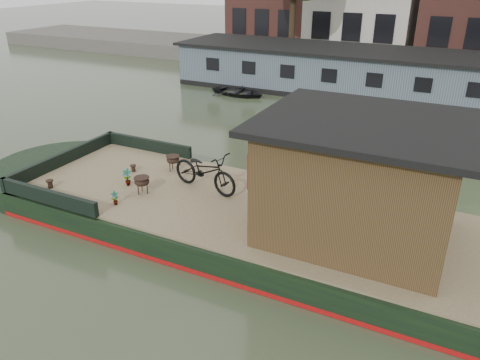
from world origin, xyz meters
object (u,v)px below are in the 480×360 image
at_px(bicycle, 205,171).
at_px(potted_plant_a, 127,177).
at_px(brazier_front, 142,185).
at_px(dinghy, 239,89).
at_px(brazier_rear, 173,163).
at_px(cabin, 360,178).

bearing_deg(bicycle, potted_plant_a, 120.34).
distance_m(brazier_front, dinghy, 12.27).
relative_size(brazier_rear, dinghy, 0.15).
bearing_deg(dinghy, bicycle, -148.11).
height_order(cabin, dinghy, cabin).
bearing_deg(potted_plant_a, dinghy, 103.24).
relative_size(bicycle, dinghy, 0.71).
bearing_deg(potted_plant_a, brazier_rear, 69.89).
bearing_deg(brazier_rear, bicycle, -25.08).
xyz_separation_m(bicycle, brazier_rear, (-1.38, 0.65, -0.29)).
bearing_deg(dinghy, brazier_rear, -153.55).
xyz_separation_m(cabin, dinghy, (-8.37, 11.29, -1.60)).
bearing_deg(dinghy, potted_plant_a, -157.66).
bearing_deg(cabin, brazier_front, -174.29).
relative_size(cabin, brazier_rear, 9.66).
distance_m(bicycle, dinghy, 11.89).
relative_size(potted_plant_a, brazier_rear, 1.07).
xyz_separation_m(cabin, brazier_rear, (-5.16, 1.01, -1.02)).
distance_m(bicycle, brazier_rear, 1.55).
relative_size(potted_plant_a, dinghy, 0.17).
height_order(bicycle, brazier_rear, bicycle).
relative_size(cabin, brazier_front, 9.42).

